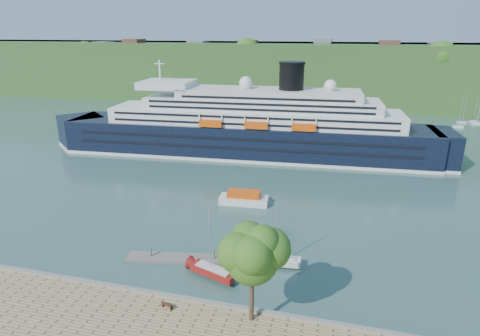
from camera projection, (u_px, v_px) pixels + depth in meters
name	position (u px, v px, depth m)	size (l,w,h in m)	color
ground	(143.00, 298.00, 46.10)	(400.00, 400.00, 0.00)	#30554D
far_hillside	(298.00, 72.00, 174.84)	(400.00, 50.00, 24.00)	#2B5020
quay_coping	(142.00, 291.00, 45.55)	(220.00, 0.50, 0.30)	slate
cruise_ship	(246.00, 109.00, 95.82)	(100.45, 14.63, 22.56)	black
park_bench	(167.00, 305.00, 42.79)	(1.36, 0.56, 0.87)	#4E2A16
promenade_tree	(252.00, 270.00, 39.35)	(7.12, 7.12, 11.79)	#2A6219
floating_pontoon	(198.00, 259.00, 53.54)	(19.19, 2.35, 0.43)	gray
sailboat_red	(213.00, 247.00, 48.42)	(6.82, 1.90, 8.82)	maroon
sailboat_white_far	(279.00, 238.00, 50.90)	(6.46, 1.79, 8.34)	silver
tender_launch	(244.00, 198.00, 70.77)	(8.66, 2.96, 2.39)	#DE4E0D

